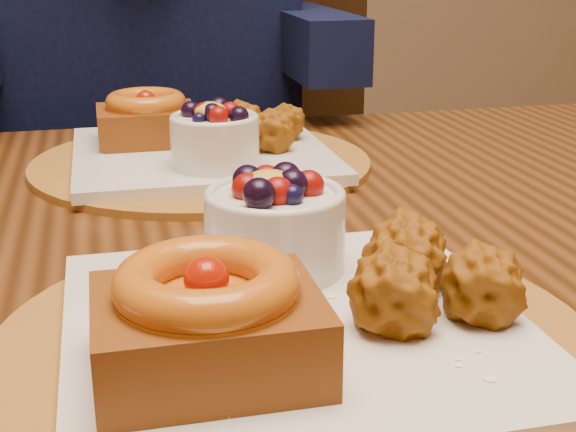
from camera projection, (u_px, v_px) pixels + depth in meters
The scene contains 4 objects.
dining_table at pixel (237, 310), 0.73m from camera, with size 1.60×0.90×0.76m.
place_setting_near at pixel (287, 302), 0.50m from camera, with size 0.38×0.38×0.09m.
place_setting_far at pixel (199, 145), 0.89m from camera, with size 0.38×0.38×0.09m.
chair_far at pixel (255, 211), 1.52m from camera, with size 0.51×0.51×0.92m.
Camera 1 is at (-0.17, -0.59, 1.00)m, focal length 50.00 mm.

